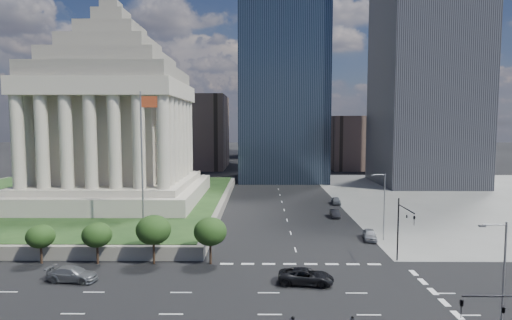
{
  "coord_description": "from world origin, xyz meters",
  "views": [
    {
      "loc": [
        -4.93,
        -37.48,
        17.34
      ],
      "look_at": [
        -5.36,
        12.33,
        13.05
      ],
      "focal_mm": 30.0,
      "sensor_mm": 36.0,
      "label": 1
    }
  ],
  "objects_px": {
    "traffic_signal_ne": "(403,223)",
    "pickup_truck": "(306,276)",
    "parked_sedan_mid": "(335,214)",
    "parked_sedan_far": "(336,201)",
    "flagpole": "(143,153)",
    "street_lamp_north": "(383,203)",
    "street_lamp_south": "(501,279)",
    "suv_grey": "(73,274)",
    "parked_sedan_near": "(370,235)",
    "war_memorial": "(114,103)"
  },
  "relations": [
    {
      "from": "flagpole",
      "to": "parked_sedan_mid",
      "type": "relative_size",
      "value": 4.73
    },
    {
      "from": "war_memorial",
      "to": "pickup_truck",
      "type": "distance_m",
      "value": 56.8
    },
    {
      "from": "street_lamp_north",
      "to": "parked_sedan_near",
      "type": "xyz_separation_m",
      "value": [
        -1.83,
        0.12,
        -4.87
      ]
    },
    {
      "from": "street_lamp_south",
      "to": "parked_sedan_far",
      "type": "bearing_deg",
      "value": 91.77
    },
    {
      "from": "war_memorial",
      "to": "parked_sedan_mid",
      "type": "relative_size",
      "value": 9.22
    },
    {
      "from": "street_lamp_south",
      "to": "parked_sedan_near",
      "type": "bearing_deg",
      "value": 93.36
    },
    {
      "from": "street_lamp_north",
      "to": "pickup_truck",
      "type": "distance_m",
      "value": 22.48
    },
    {
      "from": "flagpole",
      "to": "traffic_signal_ne",
      "type": "bearing_deg",
      "value": -16.71
    },
    {
      "from": "war_memorial",
      "to": "parked_sedan_far",
      "type": "distance_m",
      "value": 50.23
    },
    {
      "from": "flagpole",
      "to": "traffic_signal_ne",
      "type": "distance_m",
      "value": 36.69
    },
    {
      "from": "pickup_truck",
      "to": "suv_grey",
      "type": "distance_m",
      "value": 25.6
    },
    {
      "from": "war_memorial",
      "to": "flagpole",
      "type": "relative_size",
      "value": 1.95
    },
    {
      "from": "parked_sedan_near",
      "to": "parked_sedan_far",
      "type": "distance_m",
      "value": 28.05
    },
    {
      "from": "parked_sedan_mid",
      "to": "parked_sedan_far",
      "type": "distance_m",
      "value": 13.01
    },
    {
      "from": "street_lamp_south",
      "to": "parked_sedan_mid",
      "type": "distance_m",
      "value": 46.88
    },
    {
      "from": "street_lamp_south",
      "to": "flagpole",
      "type": "bearing_deg",
      "value": 139.53
    },
    {
      "from": "war_memorial",
      "to": "street_lamp_north",
      "type": "height_order",
      "value": "war_memorial"
    },
    {
      "from": "street_lamp_north",
      "to": "parked_sedan_near",
      "type": "height_order",
      "value": "street_lamp_north"
    },
    {
      "from": "flagpole",
      "to": "street_lamp_north",
      "type": "xyz_separation_m",
      "value": [
        35.16,
        1.0,
        -7.45
      ]
    },
    {
      "from": "flagpole",
      "to": "pickup_truck",
      "type": "height_order",
      "value": "flagpole"
    },
    {
      "from": "parked_sedan_mid",
      "to": "street_lamp_north",
      "type": "bearing_deg",
      "value": -72.5
    },
    {
      "from": "traffic_signal_ne",
      "to": "parked_sedan_mid",
      "type": "relative_size",
      "value": 1.89
    },
    {
      "from": "suv_grey",
      "to": "war_memorial",
      "type": "bearing_deg",
      "value": 20.12
    },
    {
      "from": "suv_grey",
      "to": "parked_sedan_mid",
      "type": "xyz_separation_m",
      "value": [
        34.5,
        32.35,
        -0.11
      ]
    },
    {
      "from": "traffic_signal_ne",
      "to": "street_lamp_south",
      "type": "bearing_deg",
      "value": -87.59
    },
    {
      "from": "parked_sedan_near",
      "to": "parked_sedan_mid",
      "type": "relative_size",
      "value": 1.1
    },
    {
      "from": "war_memorial",
      "to": "street_lamp_north",
      "type": "distance_m",
      "value": 54.92
    },
    {
      "from": "war_memorial",
      "to": "traffic_signal_ne",
      "type": "xyz_separation_m",
      "value": [
        46.5,
        -34.3,
        -16.15
      ]
    },
    {
      "from": "parked_sedan_near",
      "to": "flagpole",
      "type": "bearing_deg",
      "value": -169.73
    },
    {
      "from": "traffic_signal_ne",
      "to": "street_lamp_north",
      "type": "relative_size",
      "value": 0.8
    },
    {
      "from": "traffic_signal_ne",
      "to": "pickup_truck",
      "type": "xyz_separation_m",
      "value": [
        -12.41,
        -6.21,
        -4.42
      ]
    },
    {
      "from": "pickup_truck",
      "to": "parked_sedan_mid",
      "type": "height_order",
      "value": "pickup_truck"
    },
    {
      "from": "flagpole",
      "to": "parked_sedan_near",
      "type": "height_order",
      "value": "flagpole"
    },
    {
      "from": "flagpole",
      "to": "parked_sedan_near",
      "type": "relative_size",
      "value": 4.3
    },
    {
      "from": "parked_sedan_far",
      "to": "street_lamp_south",
      "type": "bearing_deg",
      "value": -84.14
    },
    {
      "from": "street_lamp_south",
      "to": "street_lamp_north",
      "type": "distance_m",
      "value": 31.0
    },
    {
      "from": "traffic_signal_ne",
      "to": "parked_sedan_near",
      "type": "xyz_separation_m",
      "value": [
        -1.0,
        11.42,
        -4.46
      ]
    },
    {
      "from": "flagpole",
      "to": "parked_sedan_far",
      "type": "distance_m",
      "value": 45.98
    },
    {
      "from": "war_memorial",
      "to": "parked_sedan_mid",
      "type": "distance_m",
      "value": 48.32
    },
    {
      "from": "street_lamp_north",
      "to": "traffic_signal_ne",
      "type": "bearing_deg",
      "value": -94.19
    },
    {
      "from": "traffic_signal_ne",
      "to": "suv_grey",
      "type": "relative_size",
      "value": 1.44
    },
    {
      "from": "flagpole",
      "to": "parked_sedan_mid",
      "type": "distance_m",
      "value": 37.07
    },
    {
      "from": "street_lamp_north",
      "to": "pickup_truck",
      "type": "bearing_deg",
      "value": -127.08
    },
    {
      "from": "war_memorial",
      "to": "parked_sedan_near",
      "type": "xyz_separation_m",
      "value": [
        45.5,
        -22.88,
        -20.61
      ]
    },
    {
      "from": "parked_sedan_mid",
      "to": "flagpole",
      "type": "bearing_deg",
      "value": -150.16
    },
    {
      "from": "war_memorial",
      "to": "pickup_truck",
      "type": "height_order",
      "value": "war_memorial"
    },
    {
      "from": "flagpole",
      "to": "parked_sedan_mid",
      "type": "bearing_deg",
      "value": 28.03
    },
    {
      "from": "flagpole",
      "to": "pickup_truck",
      "type": "bearing_deg",
      "value": -37.0
    },
    {
      "from": "street_lamp_south",
      "to": "suv_grey",
      "type": "xyz_separation_m",
      "value": [
        -38.83,
        14.06,
        -4.85
      ]
    },
    {
      "from": "street_lamp_north",
      "to": "suv_grey",
      "type": "height_order",
      "value": "street_lamp_north"
    }
  ]
}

